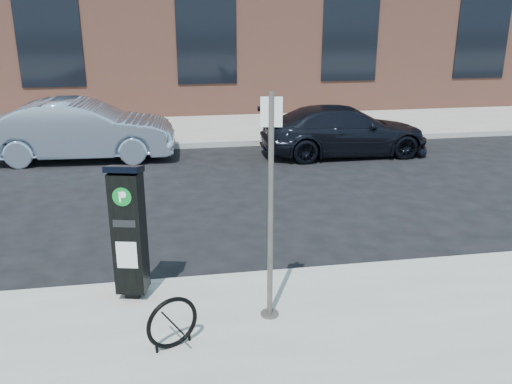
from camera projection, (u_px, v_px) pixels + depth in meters
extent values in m
plane|color=black|center=(281.00, 280.00, 7.67)|extent=(120.00, 120.00, 0.00)
cube|color=gray|center=(204.00, 108.00, 20.73)|extent=(60.00, 12.00, 0.15)
cube|color=#9E9B93|center=(282.00, 276.00, 7.63)|extent=(60.00, 0.12, 0.16)
cube|color=#9E9B93|center=(221.00, 144.00, 15.14)|extent=(60.00, 0.12, 0.16)
cube|color=#8E5340|center=(195.00, 1.00, 22.28)|extent=(28.00, 10.00, 8.00)
cube|color=black|center=(48.00, 31.00, 17.11)|extent=(2.00, 0.06, 3.50)
cube|color=black|center=(206.00, 30.00, 17.91)|extent=(2.00, 0.06, 3.50)
cube|color=black|center=(351.00, 29.00, 18.70)|extent=(2.00, 0.06, 3.50)
cube|color=black|center=(483.00, 29.00, 19.50)|extent=(2.00, 0.06, 3.50)
cube|color=black|center=(134.00, 292.00, 6.96)|extent=(0.22, 0.22, 0.09)
cube|color=black|center=(129.00, 233.00, 6.70)|extent=(0.43, 0.40, 1.56)
cube|color=black|center=(124.00, 169.00, 6.43)|extent=(0.48, 0.44, 0.14)
cylinder|color=#086420|center=(122.00, 197.00, 6.37)|extent=(0.23, 0.07, 0.23)
cube|color=white|center=(122.00, 197.00, 6.37)|extent=(0.08, 0.03, 0.13)
cube|color=silver|center=(127.00, 255.00, 6.61)|extent=(0.25, 0.07, 0.35)
cube|color=black|center=(124.00, 224.00, 6.48)|extent=(0.27, 0.07, 0.09)
cylinder|color=#56524C|center=(270.00, 314.00, 6.52)|extent=(0.21, 0.21, 0.03)
cylinder|color=#56524C|center=(271.00, 211.00, 6.09)|extent=(0.06, 0.06, 2.68)
cube|color=silver|center=(271.00, 112.00, 5.73)|extent=(0.24, 0.06, 0.32)
torus|color=black|center=(172.00, 323.00, 5.82)|extent=(0.56, 0.30, 0.60)
cylinder|color=black|center=(157.00, 348.00, 5.79)|extent=(0.03, 0.03, 0.12)
cylinder|color=black|center=(189.00, 336.00, 6.00)|extent=(0.03, 0.03, 0.12)
imported|color=#96A7BF|center=(81.00, 130.00, 13.68)|extent=(4.68, 1.82, 1.52)
imported|color=black|center=(344.00, 131.00, 14.18)|extent=(4.42, 1.83, 1.28)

